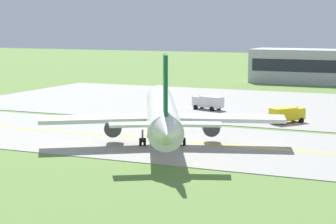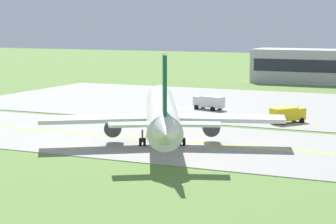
# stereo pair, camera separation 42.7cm
# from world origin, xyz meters

# --- Properties ---
(ground_plane) EXTENTS (500.00, 500.00, 0.00)m
(ground_plane) POSITION_xyz_m (0.00, 0.00, 0.00)
(ground_plane) COLOR olive
(taxiway_strip) EXTENTS (240.00, 28.00, 0.10)m
(taxiway_strip) POSITION_xyz_m (0.00, 0.00, 0.05)
(taxiway_strip) COLOR #9E9B93
(taxiway_strip) RESTS_ON ground
(apron_pad) EXTENTS (140.00, 52.00, 0.10)m
(apron_pad) POSITION_xyz_m (10.00, 42.00, 0.05)
(apron_pad) COLOR #9E9B93
(apron_pad) RESTS_ON ground
(taxiway_centreline) EXTENTS (220.00, 0.60, 0.01)m
(taxiway_centreline) POSITION_xyz_m (0.00, 0.00, 0.11)
(taxiway_centreline) COLOR yellow
(taxiway_centreline) RESTS_ON taxiway_strip
(airplane_lead) EXTENTS (30.71, 37.07, 12.70)m
(airplane_lead) POSITION_xyz_m (-3.71, -2.13, 4.13)
(airplane_lead) COLOR white
(airplane_lead) RESTS_ON ground
(service_truck_baggage) EXTENTS (6.34, 3.73, 2.60)m
(service_truck_baggage) POSITION_xyz_m (-9.85, 31.80, 1.53)
(service_truck_baggage) COLOR silver
(service_truck_baggage) RESTS_ON ground
(service_truck_fuel) EXTENTS (5.12, 6.09, 2.60)m
(service_truck_fuel) POSITION_xyz_m (7.34, 21.95, 1.53)
(service_truck_fuel) COLOR yellow
(service_truck_fuel) RESTS_ON ground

